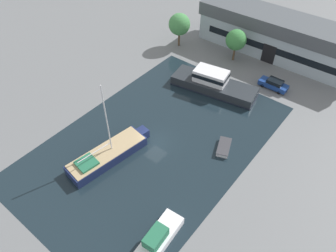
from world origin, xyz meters
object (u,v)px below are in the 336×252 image
at_px(quay_tree_by_water, 179,24).
at_px(small_dinghy, 224,147).
at_px(motor_cruiser, 213,83).
at_px(sailboat_moored, 108,154).
at_px(warehouse_building, 280,36).
at_px(cabin_boat, 158,239).
at_px(parked_car, 274,84).
at_px(quay_tree_near_building, 236,40).

xyz_separation_m(quay_tree_by_water, small_dinghy, (21.12, -17.59, -4.04)).
distance_m(quay_tree_by_water, motor_cruiser, 15.11).
xyz_separation_m(quay_tree_by_water, sailboat_moored, (10.20, -28.44, -3.59)).
bearing_deg(quay_tree_by_water, warehouse_building, 29.05).
height_order(motor_cruiser, cabin_boat, motor_cruiser).
distance_m(parked_car, motor_cruiser, 9.99).
relative_size(warehouse_building, parked_car, 6.45).
bearing_deg(parked_car, quay_tree_by_water, 86.66).
bearing_deg(motor_cruiser, warehouse_building, -21.09).
height_order(small_dinghy, cabin_boat, cabin_boat).
bearing_deg(warehouse_building, quay_tree_near_building, -128.70).
relative_size(motor_cruiser, cabin_boat, 2.08).
height_order(warehouse_building, cabin_boat, warehouse_building).
bearing_deg(sailboat_moored, cabin_boat, -13.08).
relative_size(sailboat_moored, cabin_boat, 1.77).
distance_m(parked_car, cabin_boat, 32.41).
bearing_deg(quay_tree_near_building, motor_cruiser, -78.95).
height_order(quay_tree_near_building, quay_tree_by_water, quay_tree_by_water).
relative_size(parked_car, motor_cruiser, 0.33).
relative_size(sailboat_moored, small_dinghy, 3.29).
bearing_deg(small_dinghy, quay_tree_by_water, -61.30).
xyz_separation_m(small_dinghy, cabin_boat, (1.63, -15.78, 0.50)).
relative_size(quay_tree_near_building, cabin_boat, 0.85).
bearing_deg(small_dinghy, cabin_boat, 74.38).
bearing_deg(motor_cruiser, quay_tree_by_water, 49.30).
xyz_separation_m(parked_car, small_dinghy, (0.83, -16.54, -0.51)).
xyz_separation_m(quay_tree_by_water, parked_car, (20.29, -1.05, -3.53)).
distance_m(quay_tree_near_building, small_dinghy, 22.61).
bearing_deg(sailboat_moored, warehouse_building, 89.63).
bearing_deg(quay_tree_near_building, parked_car, -18.85).
relative_size(warehouse_building, small_dinghy, 8.16).
height_order(quay_tree_by_water, motor_cruiser, quay_tree_by_water).
relative_size(quay_tree_near_building, sailboat_moored, 0.48).
distance_m(quay_tree_by_water, cabin_boat, 40.54).
bearing_deg(quay_tree_near_building, warehouse_building, 52.48).
distance_m(quay_tree_near_building, motor_cruiser, 10.30).
xyz_separation_m(warehouse_building, small_dinghy, (5.19, -26.44, -3.39)).
bearing_deg(motor_cruiser, quay_tree_near_building, 1.06).
xyz_separation_m(quay_tree_by_water, cabin_boat, (22.75, -33.37, -3.55)).
relative_size(parked_car, cabin_boat, 0.68).
relative_size(quay_tree_near_building, small_dinghy, 1.58).
height_order(warehouse_building, quay_tree_near_building, warehouse_building).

